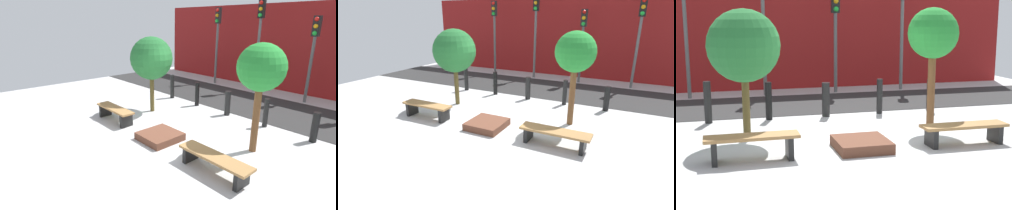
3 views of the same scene
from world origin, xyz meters
TOP-DOWN VIEW (x-y plane):
  - ground_plane at (0.00, 0.00)m, footprint 18.00×18.00m
  - road_strip at (0.00, 4.51)m, footprint 18.00×3.19m
  - building_facade at (0.00, 7.79)m, footprint 16.20×0.50m
  - bench_left at (-2.12, -0.69)m, footprint 1.71×0.45m
  - bench_right at (2.12, -0.69)m, footprint 1.80×0.47m
  - planter_bed at (0.00, -0.49)m, footprint 1.03×1.06m
  - tree_behind_left_bench at (-2.12, 0.90)m, footprint 1.52×1.52m
  - tree_behind_right_bench at (2.12, 0.90)m, footprint 1.17×1.17m
  - bollard_far_left at (-2.95, 2.66)m, footprint 0.18×0.18m
  - bollard_left at (-1.47, 2.66)m, footprint 0.17×0.17m
  - bollard_center at (0.00, 2.66)m, footprint 0.20×0.20m
  - bollard_right at (1.47, 2.66)m, footprint 0.16×0.16m
  - bollard_far_right at (2.95, 2.66)m, footprint 0.20×0.20m
  - traffic_light_west at (-3.58, 6.38)m, footprint 0.28×0.27m
  - traffic_light_mid_west at (-1.19, 6.39)m, footprint 0.28×0.27m
  - traffic_light_mid_east at (1.19, 6.38)m, footprint 0.28×0.27m

SIDE VIEW (x-z plane):
  - ground_plane at x=0.00m, z-range 0.00..0.00m
  - road_strip at x=0.00m, z-range 0.00..0.01m
  - planter_bed at x=0.00m, z-range 0.00..0.21m
  - bench_right at x=2.12m, z-range 0.10..0.52m
  - bench_left at x=-2.12m, z-range 0.10..0.58m
  - bollard_far_right at x=2.95m, z-range 0.00..0.87m
  - bollard_center at x=0.00m, z-range 0.00..0.89m
  - bollard_right at x=1.47m, z-range 0.00..0.93m
  - bollard_left at x=-1.47m, z-range 0.00..0.96m
  - bollard_far_left at x=-2.95m, z-range 0.00..1.03m
  - tree_behind_left_bench at x=-2.12m, z-range 0.60..3.34m
  - building_facade at x=0.00m, z-range 0.00..4.06m
  - tree_behind_right_bench at x=2.12m, z-range 0.76..3.54m
  - traffic_light_mid_east at x=1.19m, z-range 0.67..4.11m
  - traffic_light_west at x=-3.58m, z-range 0.73..4.63m
  - traffic_light_mid_west at x=-1.19m, z-range 0.76..4.91m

